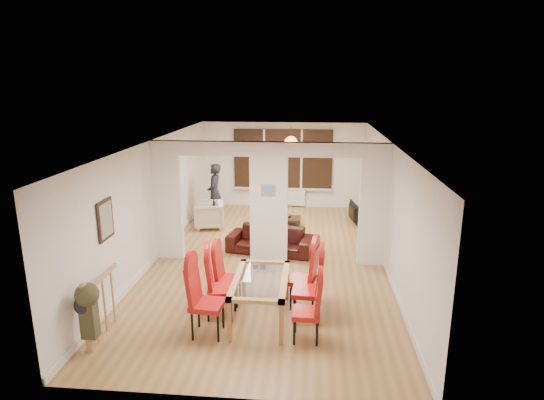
# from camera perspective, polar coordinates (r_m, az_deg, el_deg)

# --- Properties ---
(floor) EXTENTS (5.00, 9.00, 0.01)m
(floor) POSITION_cam_1_polar(r_m,az_deg,el_deg) (10.06, -0.39, -7.54)
(floor) COLOR #9F7440
(floor) RESTS_ON ground
(room_walls) EXTENTS (5.00, 9.00, 2.60)m
(room_walls) POSITION_cam_1_polar(r_m,az_deg,el_deg) (9.64, -0.40, -0.37)
(room_walls) COLOR silver
(room_walls) RESTS_ON floor
(divider_wall) EXTENTS (5.00, 0.18, 2.60)m
(divider_wall) POSITION_cam_1_polar(r_m,az_deg,el_deg) (9.64, -0.40, -0.37)
(divider_wall) COLOR white
(divider_wall) RESTS_ON floor
(bay_window_blinds) EXTENTS (3.00, 0.08, 1.80)m
(bay_window_blinds) POSITION_cam_1_polar(r_m,az_deg,el_deg) (13.92, 1.37, 5.18)
(bay_window_blinds) COLOR black
(bay_window_blinds) RESTS_ON room_walls
(radiator) EXTENTS (1.40, 0.08, 0.50)m
(radiator) POSITION_cam_1_polar(r_m,az_deg,el_deg) (14.13, 1.33, 0.35)
(radiator) COLOR white
(radiator) RESTS_ON floor
(pendant_light) EXTENTS (0.36, 0.36, 0.36)m
(pendant_light) POSITION_cam_1_polar(r_m,az_deg,el_deg) (12.68, 2.40, 7.20)
(pendant_light) COLOR orange
(pendant_light) RESTS_ON room_walls
(stair_newel) EXTENTS (0.40, 1.20, 1.10)m
(stair_newel) POSITION_cam_1_polar(r_m,az_deg,el_deg) (7.57, -20.50, -11.80)
(stair_newel) COLOR tan
(stair_newel) RESTS_ON floor
(wall_poster) EXTENTS (0.04, 0.52, 0.67)m
(wall_poster) POSITION_cam_1_polar(r_m,az_deg,el_deg) (7.96, -20.18, -2.34)
(wall_poster) COLOR gray
(wall_poster) RESTS_ON room_walls
(pillar_photo) EXTENTS (0.30, 0.03, 0.25)m
(pillar_photo) POSITION_cam_1_polar(r_m,az_deg,el_deg) (9.47, -0.46, 1.23)
(pillar_photo) COLOR #4C8CD8
(pillar_photo) RESTS_ON divider_wall
(dining_table) EXTENTS (0.87, 1.55, 0.73)m
(dining_table) POSITION_cam_1_polar(r_m,az_deg,el_deg) (7.59, -1.42, -12.28)
(dining_table) COLOR olive
(dining_table) RESTS_ON floor
(dining_chair_la) EXTENTS (0.52, 0.52, 1.19)m
(dining_chair_la) POSITION_cam_1_polar(r_m,az_deg,el_deg) (7.14, -8.13, -12.22)
(dining_chair_la) COLOR #A31410
(dining_chair_la) RESTS_ON floor
(dining_chair_lb) EXTENTS (0.53, 0.53, 1.14)m
(dining_chair_lb) POSITION_cam_1_polar(r_m,az_deg,el_deg) (7.62, -6.39, -10.52)
(dining_chair_lb) COLOR #A31410
(dining_chair_lb) RESTS_ON floor
(dining_chair_lc) EXTENTS (0.46, 0.46, 1.04)m
(dining_chair_lc) POSITION_cam_1_polar(r_m,az_deg,el_deg) (8.07, -5.48, -9.42)
(dining_chair_lc) COLOR #A31410
(dining_chair_lc) RESTS_ON floor
(dining_chair_ra) EXTENTS (0.42, 0.42, 1.04)m
(dining_chair_ra) POSITION_cam_1_polar(r_m,az_deg,el_deg) (7.00, 4.32, -13.39)
(dining_chair_ra) COLOR #A31410
(dining_chair_ra) RESTS_ON floor
(dining_chair_rb) EXTENTS (0.49, 0.49, 1.17)m
(dining_chair_rb) POSITION_cam_1_polar(r_m,az_deg,el_deg) (7.51, 4.40, -10.76)
(dining_chair_rb) COLOR #A31410
(dining_chair_rb) RESTS_ON floor
(dining_chair_rc) EXTENTS (0.55, 0.55, 1.14)m
(dining_chair_rc) POSITION_cam_1_polar(r_m,az_deg,el_deg) (7.94, 3.81, -9.40)
(dining_chair_rc) COLOR #A31410
(dining_chair_rc) RESTS_ON floor
(sofa) EXTENTS (2.04, 1.09, 0.57)m
(sofa) POSITION_cam_1_polar(r_m,az_deg,el_deg) (10.42, -0.21, -5.07)
(sofa) COLOR black
(sofa) RESTS_ON floor
(armchair) EXTENTS (0.88, 0.90, 0.70)m
(armchair) POSITION_cam_1_polar(r_m,az_deg,el_deg) (12.23, -7.91, -1.84)
(armchair) COLOR beige
(armchair) RESTS_ON floor
(person) EXTENTS (0.63, 0.45, 1.63)m
(person) POSITION_cam_1_polar(r_m,az_deg,el_deg) (12.62, -7.21, 0.88)
(person) COLOR black
(person) RESTS_ON floor
(television) EXTENTS (0.95, 0.28, 0.54)m
(television) POSITION_cam_1_polar(r_m,az_deg,el_deg) (12.80, 9.87, -1.54)
(television) COLOR black
(television) RESTS_ON floor
(coffee_table) EXTENTS (1.07, 0.59, 0.24)m
(coffee_table) POSITION_cam_1_polar(r_m,az_deg,el_deg) (12.31, 1.21, -2.72)
(coffee_table) COLOR black
(coffee_table) RESTS_ON floor
(bottle) EXTENTS (0.07, 0.07, 0.26)m
(bottle) POSITION_cam_1_polar(r_m,az_deg,el_deg) (12.24, 1.10, -1.60)
(bottle) COLOR #143F19
(bottle) RESTS_ON coffee_table
(bowl) EXTENTS (0.21, 0.21, 0.05)m
(bowl) POSITION_cam_1_polar(r_m,az_deg,el_deg) (12.31, 1.88, -2.01)
(bowl) COLOR black
(bowl) RESTS_ON coffee_table
(shoes) EXTENTS (0.25, 0.27, 0.10)m
(shoes) POSITION_cam_1_polar(r_m,az_deg,el_deg) (9.67, -1.56, -8.15)
(shoes) COLOR black
(shoes) RESTS_ON floor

